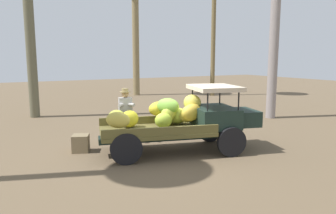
% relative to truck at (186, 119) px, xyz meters
% --- Properties ---
extents(ground_plane, '(60.00, 60.00, 0.00)m').
position_rel_truck_xyz_m(ground_plane, '(-0.47, 0.11, -0.90)').
color(ground_plane, brown).
extents(truck, '(4.66, 2.65, 1.84)m').
position_rel_truck_xyz_m(truck, '(0.00, 0.00, 0.00)').
color(truck, '#1B2C25').
rests_on(truck, ground).
extents(farmer, '(0.52, 0.49, 1.69)m').
position_rel_truck_xyz_m(farmer, '(-1.18, 1.65, 0.07)').
color(farmer, '#535871').
rests_on(farmer, ground).
extents(wooden_crate, '(0.58, 0.59, 0.48)m').
position_rel_truck_xyz_m(wooden_crate, '(-2.68, 1.29, -0.66)').
color(wooden_crate, '#7A684A').
rests_on(wooden_crate, ground).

